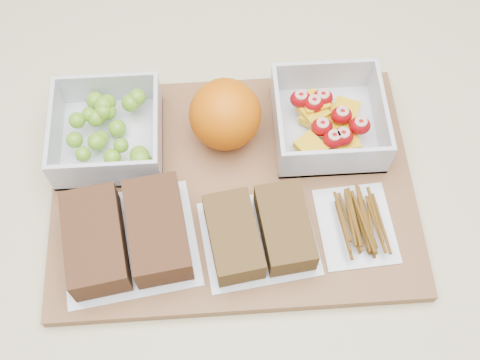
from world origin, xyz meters
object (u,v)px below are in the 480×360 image
at_px(orange, 225,115).
at_px(sandwich_bag_center, 259,232).
at_px(cutting_board, 233,187).
at_px(fruit_container, 328,121).
at_px(grape_container, 109,131).
at_px(pretzel_bag, 357,222).
at_px(sandwich_bag_left, 127,236).

distance_m(orange, sandwich_bag_center, 0.14).
relative_size(cutting_board, fruit_container, 3.28).
xyz_separation_m(grape_container, sandwich_bag_center, (0.17, -0.14, -0.00)).
bearing_deg(sandwich_bag_center, pretzel_bag, 4.50).
distance_m(grape_container, pretzel_bag, 0.31).
distance_m(cutting_board, grape_container, 0.16).
bearing_deg(grape_container, cutting_board, -25.53).
relative_size(orange, pretzel_bag, 0.81).
bearing_deg(fruit_container, orange, 178.93).
bearing_deg(fruit_container, grape_container, 179.84).
bearing_deg(grape_container, sandwich_bag_center, -39.51).
bearing_deg(cutting_board, pretzel_bag, -24.75).
xyz_separation_m(orange, sandwich_bag_left, (-0.11, -0.14, -0.02)).
bearing_deg(cutting_board, fruit_container, 29.43).
bearing_deg(fruit_container, sandwich_bag_center, -123.94).
height_order(orange, pretzel_bag, orange).
xyz_separation_m(grape_container, orange, (0.14, 0.00, 0.02)).
bearing_deg(pretzel_bag, fruit_container, 97.80).
relative_size(fruit_container, pretzel_bag, 1.22).
bearing_deg(sandwich_bag_left, cutting_board, 29.47).
height_order(grape_container, fruit_container, fruit_container).
height_order(sandwich_bag_center, pretzel_bag, sandwich_bag_center).
height_order(cutting_board, grape_container, grape_container).
xyz_separation_m(orange, sandwich_bag_center, (0.03, -0.14, -0.02)).
distance_m(grape_container, sandwich_bag_center, 0.22).
relative_size(cutting_board, pretzel_bag, 4.00).
distance_m(grape_container, sandwich_bag_left, 0.14).
xyz_separation_m(grape_container, sandwich_bag_left, (0.02, -0.13, -0.00)).
distance_m(fruit_container, orange, 0.12).
xyz_separation_m(cutting_board, orange, (-0.00, 0.07, 0.05)).
height_order(cutting_board, pretzel_bag, pretzel_bag).
relative_size(fruit_container, sandwich_bag_center, 0.94).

